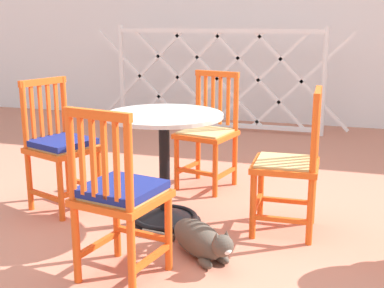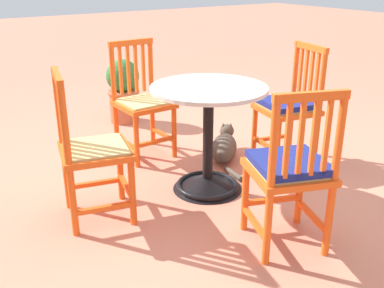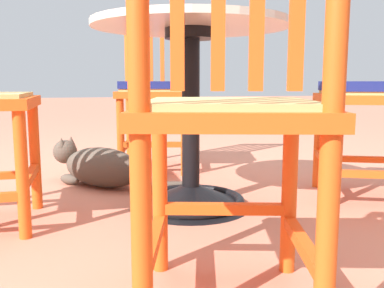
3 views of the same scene
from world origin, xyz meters
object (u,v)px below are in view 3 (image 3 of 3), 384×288
at_px(cafe_table, 191,137).
at_px(tabby_cat, 97,166).
at_px(orange_chair_at_corner, 155,91).
at_px(orange_chair_by_planter, 373,95).
at_px(orange_chair_tucked_in, 230,115).

distance_m(cafe_table, tabby_cat, 0.61).
bearing_deg(orange_chair_at_corner, tabby_cat, 46.78).
xyz_separation_m(orange_chair_by_planter, tabby_cat, (1.15, -0.47, -0.35)).
xyz_separation_m(cafe_table, orange_chair_at_corner, (0.04, -0.79, 0.16)).
height_order(cafe_table, orange_chair_at_corner, orange_chair_at_corner).
distance_m(orange_chair_by_planter, orange_chair_at_corner, 1.16).
bearing_deg(orange_chair_by_planter, orange_chair_tucked_in, 41.53).
bearing_deg(cafe_table, orange_chair_tucked_in, 84.28).
bearing_deg(orange_chair_tucked_in, cafe_table, -95.72).
relative_size(orange_chair_by_planter, tabby_cat, 1.39).
bearing_deg(tabby_cat, orange_chair_at_corner, -133.22).
distance_m(orange_chair_at_corner, tabby_cat, 0.60).
distance_m(cafe_table, orange_chair_by_planter, 0.80).
height_order(cafe_table, orange_chair_tucked_in, orange_chair_tucked_in).
distance_m(orange_chair_tucked_in, tabby_cat, 1.31).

